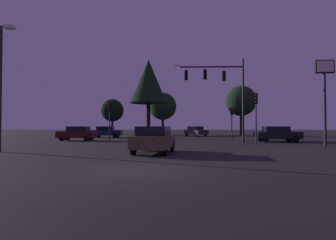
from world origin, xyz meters
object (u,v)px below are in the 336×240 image
Objects in this scene: traffic_light_corner_right at (110,113)px; tree_behind_sign at (148,82)px; parking_lot_lamp_post at (1,71)px; traffic_light_corner_left at (256,108)px; traffic_light_median at (232,117)px; car_crossing_right at (77,133)px; car_parked_lot at (106,132)px; car_crossing_left at (277,134)px; car_far_lane at (196,131)px; store_sign_illuminated at (325,83)px; traffic_signal_mast_arm at (222,85)px; tree_right_cluster at (163,106)px; car_nearside_lane at (154,139)px; tree_center_horizon at (241,101)px; tree_left_far at (112,110)px.

tree_behind_sign is (3.26, 6.06, 4.39)m from traffic_light_corner_right.
parking_lot_lamp_post reaches higher than traffic_light_corner_right.
traffic_light_corner_left is 1.14× the size of traffic_light_median.
car_crossing_right is 0.98× the size of car_parked_lot.
car_crossing_left is 16.26m from car_far_lane.
traffic_light_corner_left is 0.65× the size of store_sign_illuminated.
tree_right_cluster is (-7.93, 24.78, -0.09)m from traffic_signal_mast_arm.
car_far_lane is 11.41m from tree_behind_sign.
car_parked_lot is (-9.17, 20.09, -0.00)m from car_nearside_lane.
tree_behind_sign is 1.22× the size of tree_center_horizon.
traffic_light_corner_right is 17.14m from car_crossing_left.
tree_left_far is 0.83× the size of tree_right_cluster.
traffic_light_median is 10.38m from car_far_lane.
car_nearside_lane is at bearing -85.07° from tree_right_cluster.
traffic_signal_mast_arm reaches higher than car_far_lane.
car_crossing_right is at bearing -133.52° from car_far_lane.
traffic_light_corner_left is at bearing -68.88° from tree_right_cluster.
tree_behind_sign is (6.07, 18.85, 2.43)m from parking_lot_lamp_post.
traffic_light_corner_left is 16.29m from tree_behind_sign.
traffic_light_median is 16.59m from car_parked_lot.
parking_lot_lamp_post reaches higher than store_sign_illuminated.
car_crossing_right is at bearing 163.23° from store_sign_illuminated.
car_nearside_lane is at bearing -154.59° from store_sign_illuminated.
car_crossing_left is at bearing -42.97° from tree_left_far.
car_crossing_left and car_crossing_right have the same top height.
store_sign_illuminated is at bearing -40.39° from tree_behind_sign.
traffic_signal_mast_arm is 1.88× the size of car_nearside_lane.
car_parked_lot is (-16.10, 3.58, -1.87)m from traffic_light_median.
car_far_lane is 16.64m from tree_left_far.
traffic_light_corner_right is 1.09× the size of traffic_light_median.
store_sign_illuminated is at bearing -27.99° from traffic_signal_mast_arm.
tree_center_horizon reaches higher than car_crossing_left.
traffic_light_median is at bearing -67.05° from car_far_lane.
tree_behind_sign is at bearing -131.37° from car_far_lane.
tree_left_far reaches higher than traffic_light_median.
car_parked_lot is at bearing -152.36° from tree_center_horizon.
tree_left_far is (-2.80, 12.26, 3.61)m from car_parked_lot.
car_crossing_left is 16.86m from tree_behind_sign.
tree_right_cluster is at bearing 125.00° from car_far_lane.
traffic_light_median reaches higher than car_crossing_left.
traffic_signal_mast_arm is at bearing -10.77° from car_crossing_right.
traffic_light_median is 0.91× the size of car_nearside_lane.
tree_right_cluster reaches higher than parking_lot_lamp_post.
traffic_signal_mast_arm is 17.07m from car_far_lane.
tree_center_horizon reaches higher than traffic_light_corner_left.
car_far_lane is (12.83, 13.51, 0.00)m from car_crossing_right.
tree_center_horizon is at bearing 27.64° from car_parked_lot.
tree_right_cluster reaches higher than car_nearside_lane.
tree_left_far is 9.26m from tree_right_cluster.
car_nearside_lane is 0.98× the size of car_crossing_left.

